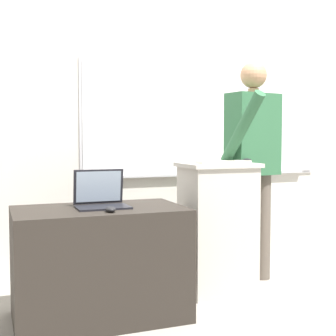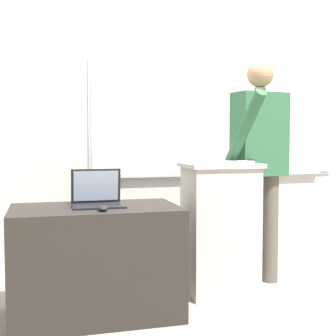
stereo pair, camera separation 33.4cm
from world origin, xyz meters
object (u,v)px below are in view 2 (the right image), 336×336
(lectern_podium, at_px, (220,228))
(wireless_keyboard, at_px, (226,162))
(person_presenter, at_px, (260,155))
(computer_mouse_by_laptop, at_px, (103,208))
(side_desk, at_px, (96,261))
(computer_mouse_by_keyboard, at_px, (251,161))
(laptop, at_px, (97,195))

(lectern_podium, distance_m, wireless_keyboard, 0.50)
(person_presenter, bearing_deg, computer_mouse_by_laptop, -168.33)
(side_desk, bearing_deg, computer_mouse_by_keyboard, 7.74)
(side_desk, xyz_separation_m, computer_mouse_by_keyboard, (1.17, 0.16, 0.64))
(side_desk, distance_m, wireless_keyboard, 1.17)
(computer_mouse_by_laptop, height_order, computer_mouse_by_keyboard, computer_mouse_by_keyboard)
(side_desk, bearing_deg, lectern_podium, 12.11)
(lectern_podium, distance_m, computer_mouse_by_keyboard, 0.55)
(side_desk, bearing_deg, computer_mouse_by_laptop, -82.72)
(lectern_podium, height_order, laptop, lectern_podium)
(wireless_keyboard, bearing_deg, computer_mouse_by_laptop, -159.93)
(person_presenter, xyz_separation_m, computer_mouse_by_laptop, (-1.31, -0.53, -0.30))
(lectern_podium, relative_size, wireless_keyboard, 2.41)
(laptop, bearing_deg, side_desk, -113.40)
(person_presenter, relative_size, laptop, 5.30)
(laptop, xyz_separation_m, wireless_keyboard, (0.95, 0.11, 0.20))
(lectern_podium, height_order, computer_mouse_by_laptop, lectern_podium)
(wireless_keyboard, relative_size, computer_mouse_by_laptop, 4.06)
(side_desk, height_order, wireless_keyboard, wireless_keyboard)
(side_desk, bearing_deg, person_presenter, 14.27)
(person_presenter, xyz_separation_m, laptop, (-1.32, -0.30, -0.24))
(person_presenter, distance_m, laptop, 1.37)
(lectern_podium, height_order, side_desk, lectern_podium)
(lectern_podium, bearing_deg, wireless_keyboard, -66.69)
(lectern_podium, height_order, wireless_keyboard, wireless_keyboard)
(lectern_podium, relative_size, side_desk, 0.91)
(computer_mouse_by_keyboard, bearing_deg, wireless_keyboard, -177.36)
(person_presenter, height_order, wireless_keyboard, person_presenter)
(wireless_keyboard, bearing_deg, side_desk, -171.22)
(person_presenter, height_order, computer_mouse_by_laptop, person_presenter)
(computer_mouse_by_keyboard, bearing_deg, side_desk, -172.26)
(person_presenter, distance_m, computer_mouse_by_laptop, 1.44)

